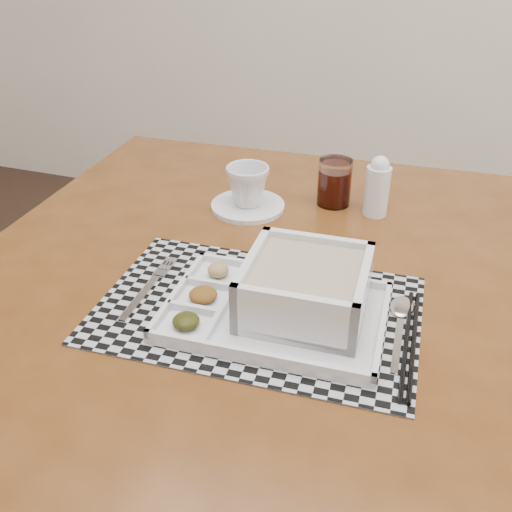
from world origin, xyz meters
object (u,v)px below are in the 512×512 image
at_px(serving_tray, 295,296).
at_px(creamer_bottle, 377,187).
at_px(dining_table, 280,314).
at_px(juice_glass, 334,184).
at_px(cup, 248,186).

height_order(serving_tray, creamer_bottle, creamer_bottle).
xyz_separation_m(serving_tray, creamer_bottle, (0.06, 0.38, 0.02)).
height_order(dining_table, juice_glass, juice_glass).
bearing_deg(cup, creamer_bottle, 28.37).
xyz_separation_m(cup, creamer_bottle, (0.25, 0.06, 0.01)).
xyz_separation_m(dining_table, juice_glass, (0.02, 0.29, 0.13)).
bearing_deg(serving_tray, creamer_bottle, 81.03).
bearing_deg(dining_table, cup, 122.68).
bearing_deg(dining_table, creamer_bottle, 67.56).
distance_m(serving_tray, cup, 0.37).
bearing_deg(cup, juice_glass, 41.12).
xyz_separation_m(cup, juice_glass, (0.16, 0.08, -0.01)).
xyz_separation_m(dining_table, cup, (-0.14, 0.21, 0.13)).
bearing_deg(juice_glass, creamer_bottle, -12.00).
relative_size(dining_table, cup, 13.15).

